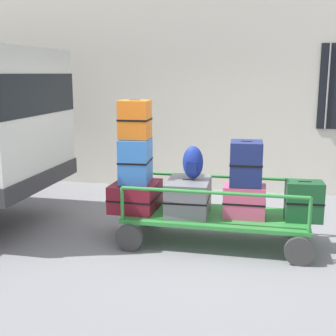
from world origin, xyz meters
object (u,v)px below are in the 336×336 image
at_px(luggage_cart, 216,219).
at_px(suitcase_midright_bottom, 304,201).
at_px(suitcase_left_top, 135,119).
at_px(suitcase_midleft_bottom, 188,196).
at_px(suitcase_left_bottom, 136,196).
at_px(suitcase_left_middle, 136,161).
at_px(suitcase_center_bottom, 244,201).
at_px(suitcase_center_middle, 246,163).
at_px(backpack, 193,163).

bearing_deg(luggage_cart, suitcase_midright_bottom, -0.20).
distance_m(suitcase_left_top, suitcase_midleft_bottom, 1.25).
relative_size(luggage_cart, suitcase_left_bottom, 3.39).
bearing_deg(suitcase_left_top, luggage_cart, -1.79).
bearing_deg(suitcase_left_bottom, suitcase_left_top, 90.00).
bearing_deg(suitcase_midright_bottom, suitcase_left_middle, 178.93).
relative_size(suitcase_left_bottom, suitcase_midleft_bottom, 0.91).
relative_size(suitcase_left_top, suitcase_center_bottom, 0.95).
distance_m(suitcase_center_middle, suitcase_midright_bottom, 0.87).
relative_size(suitcase_left_top, suitcase_midleft_bottom, 0.65).
relative_size(suitcase_left_top, suitcase_center_middle, 0.90).
distance_m(suitcase_left_top, backpack, 0.96).
height_order(luggage_cart, suitcase_midleft_bottom, suitcase_midleft_bottom).
xyz_separation_m(suitcase_midleft_bottom, backpack, (0.05, 0.05, 0.45)).
bearing_deg(suitcase_left_bottom, luggage_cart, -0.93).
bearing_deg(backpack, suitcase_midright_bottom, -1.92).
height_order(suitcase_left_bottom, suitcase_left_middle, suitcase_left_middle).
xyz_separation_m(suitcase_midright_bottom, backpack, (-1.43, 0.05, 0.42)).
distance_m(suitcase_left_middle, suitcase_midright_bottom, 2.25).
distance_m(suitcase_left_bottom, suitcase_midright_bottom, 2.22).
relative_size(suitcase_left_bottom, suitcase_left_top, 1.41).
distance_m(suitcase_left_bottom, suitcase_center_bottom, 1.48).
distance_m(suitcase_left_middle, suitcase_center_bottom, 1.55).
bearing_deg(suitcase_midleft_bottom, suitcase_left_top, 177.07).
height_order(suitcase_left_middle, suitcase_left_top, suitcase_left_top).
height_order(suitcase_left_top, suitcase_midleft_bottom, suitcase_left_top).
height_order(suitcase_left_bottom, suitcase_midleft_bottom, suitcase_midleft_bottom).
height_order(suitcase_left_middle, suitcase_center_middle, suitcase_center_middle).
xyz_separation_m(suitcase_left_top, suitcase_center_middle, (1.48, -0.01, -0.53)).
bearing_deg(suitcase_center_bottom, luggage_cart, 177.35).
xyz_separation_m(luggage_cart, suitcase_midright_bottom, (1.11, -0.00, 0.32)).
distance_m(luggage_cart, suitcase_center_middle, 0.85).
xyz_separation_m(suitcase_left_bottom, suitcase_midleft_bottom, (0.74, -0.02, 0.04)).
height_order(suitcase_left_bottom, suitcase_center_bottom, suitcase_center_bottom).
distance_m(suitcase_left_top, suitcase_center_bottom, 1.80).
bearing_deg(suitcase_left_top, suitcase_center_bottom, -2.00).
relative_size(suitcase_left_bottom, suitcase_midright_bottom, 1.41).
distance_m(suitcase_left_middle, suitcase_left_top, 0.56).
bearing_deg(suitcase_center_bottom, suitcase_midright_bottom, 1.03).
relative_size(suitcase_midleft_bottom, suitcase_midright_bottom, 1.56).
height_order(luggage_cart, suitcase_left_bottom, suitcase_left_bottom).
height_order(suitcase_left_middle, suitcase_midleft_bottom, suitcase_left_middle).
relative_size(luggage_cart, backpack, 5.56).
bearing_deg(backpack, suitcase_center_middle, -1.75).
bearing_deg(suitcase_midleft_bottom, suitcase_left_middle, 176.84).
distance_m(luggage_cart, suitcase_left_middle, 1.33).
height_order(suitcase_midleft_bottom, suitcase_center_middle, suitcase_center_middle).
bearing_deg(suitcase_center_middle, suitcase_left_top, 179.55).
xyz_separation_m(suitcase_left_middle, backpack, (0.79, 0.01, 0.00)).
bearing_deg(suitcase_center_middle, suitcase_center_bottom, -90.00).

